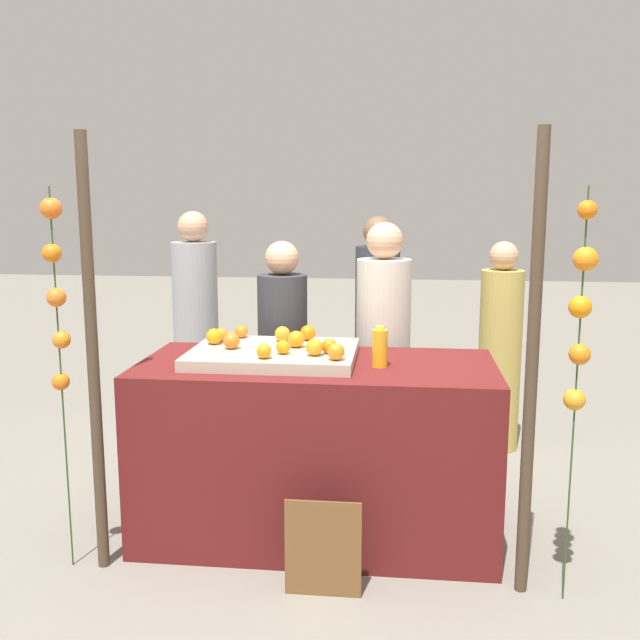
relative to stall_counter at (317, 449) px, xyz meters
The scene contains 26 objects.
ground_plane 0.47m from the stall_counter, ahead, with size 24.00×24.00×0.00m, color gray.
stall_counter is the anchor object (origin of this frame).
orange_tray 0.56m from the stall_counter, 169.82° to the left, with size 0.87×0.68×0.06m, color #B2AD99.
orange_0 0.60m from the stall_counter, 153.23° to the right, with size 0.07×0.07×0.07m, color orange.
orange_1 0.80m from the stall_counter, 146.66° to the left, with size 0.07×0.07×0.07m, color orange.
orange_2 0.82m from the stall_counter, 168.63° to the left, with size 0.09×0.09×0.09m, color orange.
orange_3 0.62m from the stall_counter, 58.36° to the right, with size 0.09×0.09×0.09m, color orange.
orange_4 0.65m from the stall_counter, 141.00° to the right, with size 0.07×0.07×0.07m, color orange.
orange_5 0.66m from the stall_counter, 133.67° to the left, with size 0.09×0.09×0.09m, color orange.
orange_6 0.83m from the stall_counter, 160.46° to the left, with size 0.08×0.08×0.08m, color orange.
orange_7 0.74m from the stall_counter, behind, with size 0.09×0.09×0.09m, color orange.
orange_8 0.59m from the stall_counter, 89.68° to the right, with size 0.09×0.09×0.09m, color orange.
orange_9 0.65m from the stall_counter, 106.44° to the left, with size 0.09×0.09×0.09m, color orange.
orange_10 0.58m from the stall_counter, 34.09° to the right, with size 0.08×0.08×0.08m, color orange.
orange_11 0.60m from the stall_counter, 145.02° to the left, with size 0.09×0.09×0.09m, color orange.
juice_bottle 0.66m from the stall_counter, ahead, with size 0.08×0.08×0.21m.
chalkboard_sign 0.67m from the stall_counter, 80.74° to the right, with size 0.35×0.03×0.47m.
vendor_left 0.79m from the stall_counter, 113.08° to the left, with size 0.31×0.31×1.54m.
vendor_right 0.83m from the stall_counter, 65.01° to the left, with size 0.33×0.33×1.65m.
crowd_person_0 1.87m from the stall_counter, 52.24° to the left, with size 0.30×0.30×1.49m.
crowd_person_1 1.79m from the stall_counter, 81.68° to the left, with size 0.33×0.33×1.66m.
crowd_person_2 1.97m from the stall_counter, 124.87° to the left, with size 0.34×0.34×1.69m.
canopy_post_left 1.25m from the stall_counter, 154.94° to the right, with size 0.06×0.06×2.10m, color #473828.
canopy_post_right 1.25m from the stall_counter, 25.06° to the right, with size 0.06×0.06×2.10m, color #473828.
garland_strand_left 1.55m from the stall_counter, 157.40° to the right, with size 0.10×0.11×1.85m.
garland_strand_right 1.55m from the stall_counter, 23.90° to the right, with size 0.11×0.10×1.85m.
Camera 1 is at (0.42, -3.63, 1.81)m, focal length 40.34 mm.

